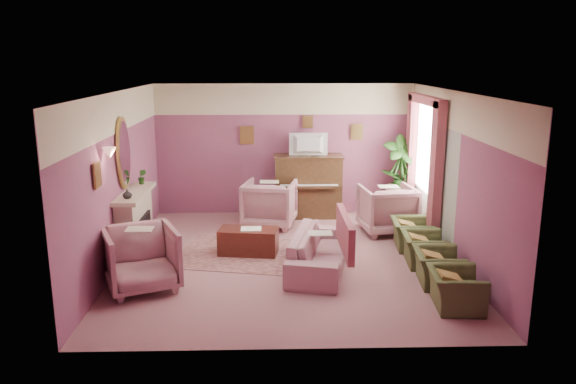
{
  "coord_description": "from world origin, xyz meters",
  "views": [
    {
      "loc": [
        -0.25,
        -8.96,
        3.32
      ],
      "look_at": [
        0.01,
        0.4,
        1.08
      ],
      "focal_mm": 35.0,
      "sensor_mm": 36.0,
      "label": 1
    }
  ],
  "objects_px": {
    "piano": "(308,187)",
    "side_table": "(397,202)",
    "olive_chair_c": "(424,244)",
    "television": "(309,143)",
    "olive_chair_b": "(438,262)",
    "floral_armchair_front": "(141,256)",
    "floral_armchair_right": "(388,207)",
    "floral_armchair_left": "(270,201)",
    "olive_chair_d": "(412,229)",
    "olive_chair_a": "(456,283)",
    "sofa": "(320,244)",
    "coffee_table": "(248,241)"
  },
  "relations": [
    {
      "from": "piano",
      "to": "olive_chair_d",
      "type": "height_order",
      "value": "piano"
    },
    {
      "from": "olive_chair_a",
      "to": "olive_chair_b",
      "type": "xyz_separation_m",
      "value": [
        0.0,
        0.82,
        0.0
      ]
    },
    {
      "from": "olive_chair_b",
      "to": "floral_armchair_front",
      "type": "bearing_deg",
      "value": -179.18
    },
    {
      "from": "sofa",
      "to": "floral_armchair_front",
      "type": "height_order",
      "value": "floral_armchair_front"
    },
    {
      "from": "floral_armchair_front",
      "to": "olive_chair_c",
      "type": "relative_size",
      "value": 1.29
    },
    {
      "from": "coffee_table",
      "to": "olive_chair_b",
      "type": "height_order",
      "value": "olive_chair_b"
    },
    {
      "from": "olive_chair_d",
      "to": "olive_chair_b",
      "type": "bearing_deg",
      "value": -90.0
    },
    {
      "from": "floral_armchair_right",
      "to": "olive_chair_b",
      "type": "xyz_separation_m",
      "value": [
        0.25,
        -2.58,
        -0.17
      ]
    },
    {
      "from": "sofa",
      "to": "olive_chair_c",
      "type": "relative_size",
      "value": 2.6
    },
    {
      "from": "olive_chair_a",
      "to": "olive_chair_b",
      "type": "height_order",
      "value": "same"
    },
    {
      "from": "floral_armchair_left",
      "to": "television",
      "type": "bearing_deg",
      "value": 38.4
    },
    {
      "from": "floral_armchair_right",
      "to": "olive_chair_a",
      "type": "xyz_separation_m",
      "value": [
        0.25,
        -3.4,
        -0.17
      ]
    },
    {
      "from": "coffee_table",
      "to": "olive_chair_d",
      "type": "relative_size",
      "value": 1.25
    },
    {
      "from": "piano",
      "to": "side_table",
      "type": "bearing_deg",
      "value": -5.75
    },
    {
      "from": "floral_armchair_left",
      "to": "olive_chair_a",
      "type": "xyz_separation_m",
      "value": [
        2.54,
        -3.9,
        -0.17
      ]
    },
    {
      "from": "sofa",
      "to": "floral_armchair_left",
      "type": "relative_size",
      "value": 2.02
    },
    {
      "from": "coffee_table",
      "to": "floral_armchair_right",
      "type": "distance_m",
      "value": 2.91
    },
    {
      "from": "coffee_table",
      "to": "sofa",
      "type": "xyz_separation_m",
      "value": [
        1.18,
        -0.73,
        0.19
      ]
    },
    {
      "from": "floral_armchair_left",
      "to": "floral_armchair_right",
      "type": "height_order",
      "value": "same"
    },
    {
      "from": "floral_armchair_right",
      "to": "floral_armchair_front",
      "type": "height_order",
      "value": "same"
    },
    {
      "from": "sofa",
      "to": "television",
      "type": "bearing_deg",
      "value": 89.92
    },
    {
      "from": "sofa",
      "to": "floral_armchair_front",
      "type": "relative_size",
      "value": 2.02
    },
    {
      "from": "piano",
      "to": "television",
      "type": "relative_size",
      "value": 1.75
    },
    {
      "from": "side_table",
      "to": "olive_chair_c",
      "type": "bearing_deg",
      "value": -93.54
    },
    {
      "from": "floral_armchair_front",
      "to": "floral_armchair_left",
      "type": "bearing_deg",
      "value": 59.41
    },
    {
      "from": "piano",
      "to": "olive_chair_b",
      "type": "xyz_separation_m",
      "value": [
        1.72,
        -3.78,
        -0.3
      ]
    },
    {
      "from": "floral_armchair_right",
      "to": "television",
      "type": "bearing_deg",
      "value": 141.91
    },
    {
      "from": "floral_armchair_right",
      "to": "floral_armchair_left",
      "type": "bearing_deg",
      "value": 167.69
    },
    {
      "from": "olive_chair_b",
      "to": "olive_chair_d",
      "type": "height_order",
      "value": "same"
    },
    {
      "from": "floral_armchair_front",
      "to": "olive_chair_a",
      "type": "distance_m",
      "value": 4.47
    },
    {
      "from": "television",
      "to": "floral_armchair_front",
      "type": "xyz_separation_m",
      "value": [
        -2.68,
        -3.79,
        -1.09
      ]
    },
    {
      "from": "floral_armchair_right",
      "to": "olive_chair_b",
      "type": "height_order",
      "value": "floral_armchair_right"
    },
    {
      "from": "floral_armchair_left",
      "to": "floral_armchair_right",
      "type": "xyz_separation_m",
      "value": [
        2.29,
        -0.5,
        0.0
      ]
    },
    {
      "from": "olive_chair_b",
      "to": "floral_armchair_left",
      "type": "bearing_deg",
      "value": 129.51
    },
    {
      "from": "coffee_table",
      "to": "side_table",
      "type": "height_order",
      "value": "side_table"
    },
    {
      "from": "olive_chair_b",
      "to": "olive_chair_c",
      "type": "height_order",
      "value": "same"
    },
    {
      "from": "olive_chair_c",
      "to": "side_table",
      "type": "height_order",
      "value": "side_table"
    },
    {
      "from": "television",
      "to": "olive_chair_a",
      "type": "relative_size",
      "value": 1.0
    },
    {
      "from": "olive_chair_c",
      "to": "olive_chair_d",
      "type": "height_order",
      "value": "same"
    },
    {
      "from": "floral_armchair_front",
      "to": "olive_chair_c",
      "type": "distance_m",
      "value": 4.49
    },
    {
      "from": "floral_armchair_front",
      "to": "olive_chair_d",
      "type": "relative_size",
      "value": 1.29
    },
    {
      "from": "piano",
      "to": "television",
      "type": "bearing_deg",
      "value": -90.0
    },
    {
      "from": "piano",
      "to": "floral_armchair_right",
      "type": "relative_size",
      "value": 1.36
    },
    {
      "from": "coffee_table",
      "to": "olive_chair_c",
      "type": "xyz_separation_m",
      "value": [
        2.9,
        -0.59,
        0.12
      ]
    },
    {
      "from": "olive_chair_b",
      "to": "coffee_table",
      "type": "bearing_deg",
      "value": 154.02
    },
    {
      "from": "olive_chair_b",
      "to": "olive_chair_c",
      "type": "distance_m",
      "value": 0.82
    },
    {
      "from": "piano",
      "to": "olive_chair_c",
      "type": "relative_size",
      "value": 1.75
    },
    {
      "from": "piano",
      "to": "olive_chair_c",
      "type": "bearing_deg",
      "value": -59.88
    },
    {
      "from": "floral_armchair_left",
      "to": "olive_chair_c",
      "type": "height_order",
      "value": "floral_armchair_left"
    },
    {
      "from": "sofa",
      "to": "side_table",
      "type": "relative_size",
      "value": 2.97
    }
  ]
}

